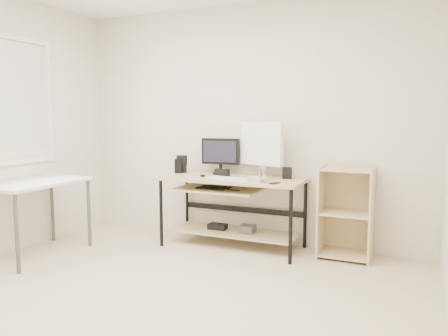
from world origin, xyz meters
TOP-DOWN VIEW (x-y plane):
  - room at (-0.14, 0.04)m, footprint 4.01×4.01m
  - desk at (-0.03, 1.66)m, footprint 1.50×0.65m
  - side_table at (-1.68, 0.60)m, footprint 0.60×1.00m
  - shelf_unit at (1.15, 1.82)m, footprint 0.50×0.40m
  - black_monitor at (-0.24, 1.86)m, footprint 0.44×0.18m
  - white_imac at (0.25, 1.83)m, footprint 0.53×0.24m
  - keyboard at (0.01, 1.52)m, footprint 0.48×0.21m
  - mouse at (0.38, 1.57)m, footprint 0.09×0.12m
  - center_speaker at (-0.15, 1.71)m, footprint 0.16×0.07m
  - speaker_left at (-0.69, 1.79)m, footprint 0.12×0.12m
  - speaker_right at (0.54, 1.81)m, footprint 0.12×0.12m
  - audio_controller at (-0.70, 1.73)m, footprint 0.09×0.08m
  - volume_puck at (-0.32, 1.58)m, footprint 0.06×0.06m
  - smartphone at (0.53, 1.43)m, footprint 0.09×0.13m
  - coaster at (0.41, 1.44)m, footprint 0.10×0.10m
  - drinking_glass at (0.41, 1.44)m, footprint 0.08×0.08m

SIDE VIEW (x-z plane):
  - shelf_unit at x=1.15m, z-range 0.00..0.90m
  - desk at x=-0.03m, z-range 0.16..0.91m
  - side_table at x=-1.68m, z-range 0.30..1.05m
  - coaster at x=0.41m, z-range 0.75..0.76m
  - smartphone at x=0.53m, z-range 0.75..0.76m
  - keyboard at x=0.01m, z-range 0.75..0.77m
  - volume_puck at x=-0.32m, z-range 0.75..0.77m
  - mouse at x=0.38m, z-range 0.75..0.79m
  - center_speaker at x=-0.15m, z-range 0.75..0.83m
  - speaker_right at x=0.54m, z-range 0.75..0.87m
  - drinking_glass at x=0.41m, z-range 0.76..0.89m
  - audio_controller at x=-0.70m, z-range 0.75..0.91m
  - speaker_left at x=-0.69m, z-range 0.75..0.95m
  - black_monitor at x=-0.24m, z-range 0.78..1.18m
  - white_imac at x=0.25m, z-range 0.80..1.38m
  - room at x=-0.14m, z-range 0.01..2.63m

